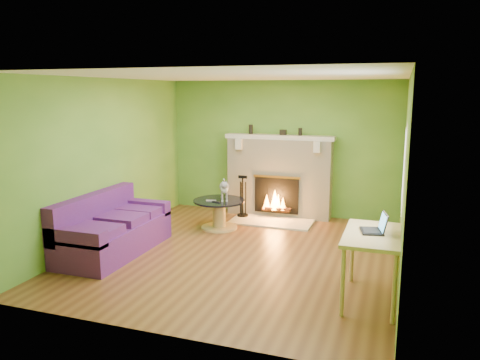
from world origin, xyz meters
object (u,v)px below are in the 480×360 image
object	(u,v)px
desk	(373,242)
coffee_table	(219,212)
sofa	(111,230)
cat	(224,189)

from	to	relation	value
desk	coffee_table	bearing A→B (deg)	141.77
sofa	coffee_table	distance (m)	2.00
desk	cat	size ratio (longest dim) A/B	1.82
sofa	desk	world-z (taller)	sofa
coffee_table	desk	xyz separation A→B (m)	(2.73, -2.15, 0.42)
cat	desk	bearing A→B (deg)	-61.86
sofa	coffee_table	size ratio (longest dim) A/B	2.15
cat	sofa	bearing A→B (deg)	-146.02
sofa	cat	distance (m)	2.11
sofa	coffee_table	bearing A→B (deg)	57.24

